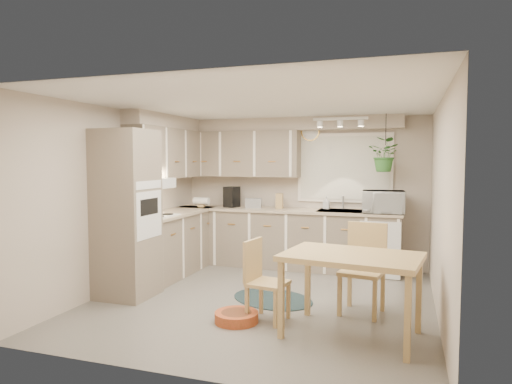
{
  "coord_description": "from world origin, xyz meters",
  "views": [
    {
      "loc": [
        1.66,
        -5.25,
        1.72
      ],
      "look_at": [
        -0.27,
        0.55,
        1.29
      ],
      "focal_mm": 32.0,
      "sensor_mm": 36.0,
      "label": 1
    }
  ],
  "objects_px": {
    "dining_table": "(351,295)",
    "braided_rug": "(273,299)",
    "chair_back": "(362,269)",
    "pet_bed": "(236,317)",
    "microwave": "(383,199)",
    "chair_left": "(268,281)"
  },
  "relations": [
    {
      "from": "microwave",
      "to": "dining_table",
      "type": "bearing_deg",
      "value": -97.69
    },
    {
      "from": "chair_back",
      "to": "braided_rug",
      "type": "relative_size",
      "value": 0.94
    },
    {
      "from": "dining_table",
      "to": "chair_back",
      "type": "bearing_deg",
      "value": 86.87
    },
    {
      "from": "chair_back",
      "to": "pet_bed",
      "type": "xyz_separation_m",
      "value": [
        -1.23,
        -0.7,
        -0.45
      ]
    },
    {
      "from": "chair_left",
      "to": "chair_back",
      "type": "distance_m",
      "value": 1.08
    },
    {
      "from": "chair_left",
      "to": "pet_bed",
      "type": "distance_m",
      "value": 0.51
    },
    {
      "from": "braided_rug",
      "to": "microwave",
      "type": "xyz_separation_m",
      "value": [
        1.22,
        1.62,
        1.14
      ]
    },
    {
      "from": "dining_table",
      "to": "braided_rug",
      "type": "xyz_separation_m",
      "value": [
        -1.06,
        0.88,
        -0.4
      ]
    },
    {
      "from": "dining_table",
      "to": "chair_back",
      "type": "height_order",
      "value": "chair_back"
    },
    {
      "from": "chair_back",
      "to": "braided_rug",
      "type": "height_order",
      "value": "chair_back"
    },
    {
      "from": "braided_rug",
      "to": "chair_back",
      "type": "bearing_deg",
      "value": -9.85
    },
    {
      "from": "dining_table",
      "to": "pet_bed",
      "type": "relative_size",
      "value": 2.76
    },
    {
      "from": "pet_bed",
      "to": "microwave",
      "type": "relative_size",
      "value": 0.78
    },
    {
      "from": "dining_table",
      "to": "chair_back",
      "type": "distance_m",
      "value": 0.7
    },
    {
      "from": "braided_rug",
      "to": "chair_left",
      "type": "bearing_deg",
      "value": -77.47
    },
    {
      "from": "dining_table",
      "to": "microwave",
      "type": "distance_m",
      "value": 2.62
    },
    {
      "from": "chair_left",
      "to": "braided_rug",
      "type": "height_order",
      "value": "chair_left"
    },
    {
      "from": "chair_back",
      "to": "pet_bed",
      "type": "distance_m",
      "value": 1.49
    },
    {
      "from": "dining_table",
      "to": "braided_rug",
      "type": "height_order",
      "value": "dining_table"
    },
    {
      "from": "dining_table",
      "to": "chair_back",
      "type": "relative_size",
      "value": 1.28
    },
    {
      "from": "braided_rug",
      "to": "microwave",
      "type": "height_order",
      "value": "microwave"
    },
    {
      "from": "chair_back",
      "to": "chair_left",
      "type": "bearing_deg",
      "value": 39.86
    }
  ]
}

